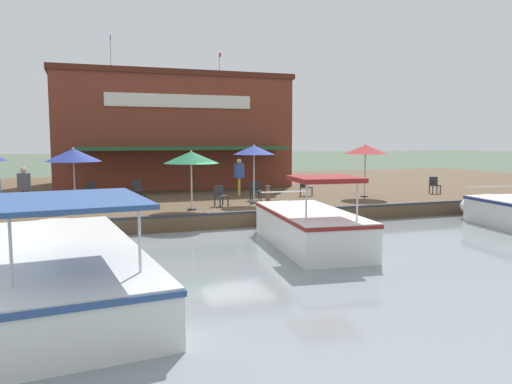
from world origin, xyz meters
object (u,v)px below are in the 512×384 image
Objects in this scene: cafe_chair_back_row_seat at (305,186)px; cafe_chair_under_first_umbrella at (90,190)px; cafe_chair_mid_patio at (255,190)px; mooring_post at (268,198)px; waterfront_restaurant at (168,131)px; patio_umbrella_near_quay_edge at (191,157)px; cafe_chair_facing_river at (138,189)px; cafe_chair_beside_entrance at (434,184)px; person_near_entrance at (24,184)px; cafe_chair_far_corner_seat at (220,195)px; motorboat_second_along at (64,258)px; patio_umbrella_back_row at (73,155)px; motorboat_outer_channel at (304,224)px; tree_downstream_bank at (190,110)px; patio_umbrella_mid_patio_left at (365,149)px; person_mid_patio at (239,172)px; patio_umbrella_by_entrance at (254,150)px.

cafe_chair_under_first_umbrella is at bearing -98.30° from cafe_chair_back_row_seat.
mooring_post is (3.49, -0.72, 0.03)m from cafe_chair_mid_patio.
waterfront_restaurant is 5.71× the size of patio_umbrella_near_quay_edge.
cafe_chair_beside_entrance is (2.60, 14.59, 0.00)m from cafe_chair_facing_river.
person_near_entrance is at bearing -40.83° from cafe_chair_under_first_umbrella.
cafe_chair_far_corner_seat is at bearing -56.13° from cafe_chair_mid_patio.
cafe_chair_back_row_seat is 14.85m from motorboat_second_along.
cafe_chair_facing_river and cafe_chair_under_first_umbrella have the same top height.
waterfront_restaurant reaches higher than cafe_chair_under_first_umbrella.
waterfront_restaurant is at bearing -148.95° from cafe_chair_back_row_seat.
patio_umbrella_back_row reaches higher than motorboat_outer_channel.
patio_umbrella_back_row is at bearing 114.57° from person_near_entrance.
tree_downstream_bank is (-11.32, 4.91, 4.36)m from cafe_chair_facing_river.
person_near_entrance is 1.71× the size of mooring_post.
patio_umbrella_near_quay_edge is at bearing 20.05° from cafe_chair_facing_river.
cafe_chair_mid_patio is 0.12× the size of tree_downstream_bank.
patio_umbrella_mid_patio_left reaches higher than cafe_chair_beside_entrance.
patio_umbrella_back_row is at bearing -87.26° from cafe_chair_back_row_seat.
motorboat_outer_channel reaches higher than cafe_chair_far_corner_seat.
tree_downstream_bank is at bearing 167.97° from patio_umbrella_near_quay_edge.
person_near_entrance is (0.09, -19.15, 0.60)m from cafe_chair_beside_entrance.
cafe_chair_far_corner_seat is 9.86m from motorboat_second_along.
person_near_entrance is at bearing -75.03° from person_mid_patio.
person_near_entrance is (2.80, -2.42, 0.60)m from cafe_chair_under_first_umbrella.
cafe_chair_beside_entrance is at bearing 106.90° from mooring_post.
person_near_entrance is 9.00m from motorboat_second_along.
motorboat_outer_channel is at bearing -57.58° from cafe_chair_beside_entrance.
tree_downstream_bank is (-11.21, 7.05, 4.36)m from cafe_chair_under_first_umbrella.
patio_umbrella_mid_patio_left is (0.84, 13.16, 0.16)m from patio_umbrella_back_row.
motorboat_outer_channel is (7.89, -3.76, -0.38)m from cafe_chair_back_row_seat.
cafe_chair_facing_river is (7.28, -2.69, -2.78)m from waterfront_restaurant.
mooring_post is (3.88, 7.00, -1.62)m from patio_umbrella_back_row.
person_mid_patio is (-3.02, 0.29, -1.14)m from patio_umbrella_by_entrance.
cafe_chair_back_row_seat is at bearing -100.50° from cafe_chair_beside_entrance.
patio_umbrella_back_row is at bearing -77.46° from person_mid_patio.
cafe_chair_far_corner_seat is 6.30m from cafe_chair_under_first_umbrella.
cafe_chair_mid_patio is (2.36, 7.10, 0.00)m from cafe_chair_under_first_umbrella.
cafe_chair_beside_entrance is at bearing 87.58° from patio_umbrella_back_row.
patio_umbrella_mid_patio_left is 1.00× the size of patio_umbrella_by_entrance.
motorboat_outer_channel is (9.25, 4.13, -0.38)m from cafe_chair_facing_river.
waterfront_restaurant reaches higher than person_mid_patio.
person_near_entrance reaches higher than cafe_chair_facing_river.
tree_downstream_bank is (-14.01, 9.47, 3.76)m from person_near_entrance.
cafe_chair_mid_patio is 2.19m from person_mid_patio.
cafe_chair_mid_patio is at bearing -92.04° from cafe_chair_beside_entrance.
patio_umbrella_mid_patio_left is at bearing -88.46° from cafe_chair_beside_entrance.
cafe_chair_far_corner_seat is 2.42m from cafe_chair_mid_patio.
patio_umbrella_by_entrance is 0.27× the size of motorboat_second_along.
cafe_chair_facing_river is at bearing -20.27° from waterfront_restaurant.
cafe_chair_beside_entrance is (-1.73, 13.01, -1.59)m from patio_umbrella_near_quay_edge.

